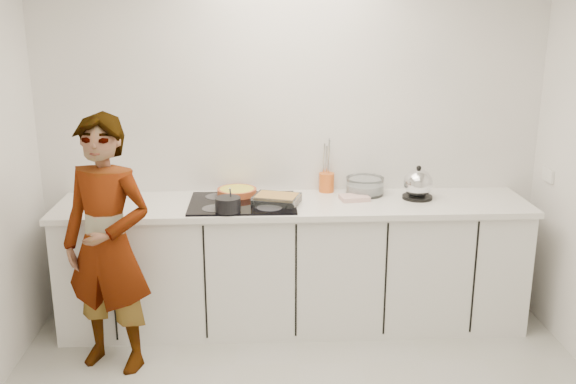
{
  "coord_description": "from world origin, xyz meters",
  "views": [
    {
      "loc": [
        -0.23,
        -2.93,
        2.18
      ],
      "look_at": [
        -0.05,
        1.05,
        1.05
      ],
      "focal_mm": 40.0,
      "sensor_mm": 36.0,
      "label": 1
    }
  ],
  "objects_px": {
    "hob": "(243,203)",
    "cook": "(108,245)",
    "utensil_crock": "(327,182)",
    "baking_dish": "(277,199)",
    "kettle": "(418,185)",
    "mixing_bowl": "(365,187)",
    "tart_dish": "(237,191)",
    "saucepan": "(228,204)"
  },
  "relations": [
    {
      "from": "hob",
      "to": "tart_dish",
      "type": "distance_m",
      "value": 0.19
    },
    {
      "from": "mixing_bowl",
      "to": "kettle",
      "type": "distance_m",
      "value": 0.37
    },
    {
      "from": "saucepan",
      "to": "utensil_crock",
      "type": "height_order",
      "value": "saucepan"
    },
    {
      "from": "hob",
      "to": "saucepan",
      "type": "bearing_deg",
      "value": -113.94
    },
    {
      "from": "saucepan",
      "to": "baking_dish",
      "type": "bearing_deg",
      "value": 27.34
    },
    {
      "from": "mixing_bowl",
      "to": "baking_dish",
      "type": "bearing_deg",
      "value": -159.72
    },
    {
      "from": "kettle",
      "to": "cook",
      "type": "xyz_separation_m",
      "value": [
        -2.03,
        -0.56,
        -0.21
      ]
    },
    {
      "from": "kettle",
      "to": "utensil_crock",
      "type": "xyz_separation_m",
      "value": [
        -0.62,
        0.21,
        -0.03
      ]
    },
    {
      "from": "hob",
      "to": "cook",
      "type": "height_order",
      "value": "cook"
    },
    {
      "from": "tart_dish",
      "to": "baking_dish",
      "type": "height_order",
      "value": "baking_dish"
    },
    {
      "from": "utensil_crock",
      "to": "hob",
      "type": "bearing_deg",
      "value": -154.71
    },
    {
      "from": "mixing_bowl",
      "to": "cook",
      "type": "relative_size",
      "value": 0.17
    },
    {
      "from": "baking_dish",
      "to": "kettle",
      "type": "bearing_deg",
      "value": 6.43
    },
    {
      "from": "utensil_crock",
      "to": "cook",
      "type": "height_order",
      "value": "cook"
    },
    {
      "from": "baking_dish",
      "to": "utensil_crock",
      "type": "xyz_separation_m",
      "value": [
        0.37,
        0.32,
        0.02
      ]
    },
    {
      "from": "hob",
      "to": "saucepan",
      "type": "xyz_separation_m",
      "value": [
        -0.09,
        -0.2,
        0.05
      ]
    },
    {
      "from": "hob",
      "to": "utensil_crock",
      "type": "distance_m",
      "value": 0.67
    },
    {
      "from": "cook",
      "to": "utensil_crock",
      "type": "bearing_deg",
      "value": 47.78
    },
    {
      "from": "saucepan",
      "to": "baking_dish",
      "type": "distance_m",
      "value": 0.36
    },
    {
      "from": "baking_dish",
      "to": "kettle",
      "type": "relative_size",
      "value": 1.3
    },
    {
      "from": "mixing_bowl",
      "to": "kettle",
      "type": "height_order",
      "value": "kettle"
    },
    {
      "from": "saucepan",
      "to": "cook",
      "type": "xyz_separation_m",
      "value": [
        -0.72,
        -0.28,
        -0.17
      ]
    },
    {
      "from": "hob",
      "to": "kettle",
      "type": "relative_size",
      "value": 2.66
    },
    {
      "from": "baking_dish",
      "to": "utensil_crock",
      "type": "relative_size",
      "value": 2.55
    },
    {
      "from": "tart_dish",
      "to": "kettle",
      "type": "bearing_deg",
      "value": -4.81
    },
    {
      "from": "mixing_bowl",
      "to": "kettle",
      "type": "relative_size",
      "value": 1.04
    },
    {
      "from": "saucepan",
      "to": "kettle",
      "type": "height_order",
      "value": "kettle"
    },
    {
      "from": "tart_dish",
      "to": "baking_dish",
      "type": "relative_size",
      "value": 0.93
    },
    {
      "from": "saucepan",
      "to": "cook",
      "type": "distance_m",
      "value": 0.79
    },
    {
      "from": "mixing_bowl",
      "to": "kettle",
      "type": "xyz_separation_m",
      "value": [
        0.35,
        -0.12,
        0.04
      ]
    },
    {
      "from": "mixing_bowl",
      "to": "tart_dish",
      "type": "bearing_deg",
      "value": -178.88
    },
    {
      "from": "hob",
      "to": "baking_dish",
      "type": "relative_size",
      "value": 2.05
    },
    {
      "from": "kettle",
      "to": "cook",
      "type": "bearing_deg",
      "value": -164.67
    },
    {
      "from": "hob",
      "to": "saucepan",
      "type": "height_order",
      "value": "saucepan"
    },
    {
      "from": "tart_dish",
      "to": "cook",
      "type": "bearing_deg",
      "value": -139.17
    },
    {
      "from": "mixing_bowl",
      "to": "utensil_crock",
      "type": "xyz_separation_m",
      "value": [
        -0.27,
        0.09,
        0.01
      ]
    },
    {
      "from": "saucepan",
      "to": "utensil_crock",
      "type": "distance_m",
      "value": 0.85
    },
    {
      "from": "baking_dish",
      "to": "mixing_bowl",
      "type": "distance_m",
      "value": 0.68
    },
    {
      "from": "kettle",
      "to": "tart_dish",
      "type": "bearing_deg",
      "value": 175.19
    },
    {
      "from": "utensil_crock",
      "to": "cook",
      "type": "xyz_separation_m",
      "value": [
        -1.41,
        -0.77,
        -0.17
      ]
    },
    {
      "from": "baking_dish",
      "to": "kettle",
      "type": "height_order",
      "value": "kettle"
    },
    {
      "from": "tart_dish",
      "to": "saucepan",
      "type": "xyz_separation_m",
      "value": [
        -0.05,
        -0.38,
        0.02
      ]
    }
  ]
}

